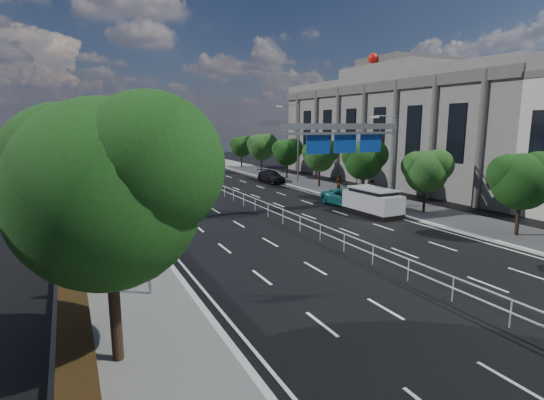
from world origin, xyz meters
TOP-DOWN VIEW (x-y plane):
  - ground at (0.00, 0.00)m, footprint 160.00×160.00m
  - sidewalk_near at (-11.50, 0.00)m, footprint 5.00×140.00m
  - sidewalk_far at (11.50, 0.00)m, footprint 5.00×140.00m
  - kerb_near at (-9.00, 0.00)m, footprint 0.25×140.00m
  - kerb_far at (9.00, 0.00)m, footprint 0.25×140.00m
  - median_fence at (0.00, 22.50)m, footprint 0.05×85.00m
  - hedge_near at (-13.30, 5.00)m, footprint 1.00×36.00m
  - toilet_sign at (-10.95, 0.00)m, footprint 1.62×0.18m
  - overhead_gantry at (6.74, 10.05)m, footprint 10.24×0.38m
  - streetlight_far at (10.50, 26.00)m, footprint 2.78×2.40m
  - civic_hall at (23.72, 22.00)m, footprint 14.40×36.00m
  - near_tree_big at (-12.13, -4.53)m, footprint 5.72×5.33m
  - near_tree_back at (-11.94, 17.97)m, footprint 4.84×4.51m
  - far_tree_b at (11.25, -0.52)m, footprint 3.74×3.49m
  - far_tree_c at (11.24, 6.98)m, footprint 3.52×3.28m
  - far_tree_d at (11.25, 14.48)m, footprint 3.85×3.59m
  - far_tree_e at (11.25, 21.98)m, footprint 3.63×3.38m
  - far_tree_f at (11.24, 29.48)m, footprint 3.52×3.28m
  - far_tree_g at (11.25, 36.98)m, footprint 3.96×3.69m
  - far_tree_h at (11.24, 44.48)m, footprint 3.41×3.18m
  - white_minivan at (-7.35, 24.52)m, footprint 2.36×4.67m
  - red_bus at (-7.50, 46.18)m, footprint 4.44×12.26m
  - near_car_silver at (-1.00, 28.47)m, footprint 2.08×5.04m
  - near_car_dark at (-4.55, 53.50)m, footprint 1.88×5.19m
  - silver_minivan at (7.51, 8.56)m, footprint 2.25×4.96m
  - parked_car_teal at (7.78, 12.00)m, footprint 2.72×5.33m
  - parked_car_dark at (8.30, 27.90)m, footprint 2.02×4.79m
  - pedestrian_a at (9.85, 16.43)m, footprint 0.77×0.63m
  - pedestrian_b at (10.78, 12.76)m, footprint 1.09×1.01m

SIDE VIEW (x-z plane):
  - ground at x=0.00m, z-range 0.00..0.00m
  - sidewalk_near at x=-11.50m, z-range 0.00..0.14m
  - sidewalk_far at x=11.50m, z-range 0.00..0.14m
  - kerb_near at x=-9.00m, z-range -0.01..0.15m
  - kerb_far at x=9.00m, z-range -0.01..0.15m
  - hedge_near at x=-13.30m, z-range 0.14..0.58m
  - median_fence at x=0.00m, z-range 0.01..1.04m
  - parked_car_dark at x=8.30m, z-range 0.00..1.38m
  - parked_car_teal at x=7.78m, z-range 0.00..1.44m
  - near_car_dark at x=-4.55m, z-range 0.00..1.70m
  - near_car_silver at x=-1.00m, z-range 0.00..1.71m
  - white_minivan at x=-7.35m, z-range -0.02..1.94m
  - silver_minivan at x=7.51m, z-range -0.02..2.01m
  - pedestrian_a at x=9.85m, z-range 0.14..1.95m
  - pedestrian_b at x=10.78m, z-range 0.14..1.95m
  - red_bus at x=-7.50m, z-range 0.08..3.66m
  - toilet_sign at x=-10.95m, z-range 0.77..5.11m
  - far_tree_h at x=11.24m, z-range 0.97..5.88m
  - far_tree_c at x=11.24m, z-range 0.95..5.90m
  - far_tree_f at x=11.24m, z-range 0.98..6.00m
  - far_tree_e at x=11.25m, z-range 0.99..6.12m
  - far_tree_b at x=11.25m, z-range 1.01..6.24m
  - far_tree_d at x=11.25m, z-range 1.02..6.36m
  - far_tree_g at x=11.25m, z-range 1.03..6.48m
  - near_tree_back at x=-11.94m, z-range 1.27..7.96m
  - streetlight_far at x=10.50m, z-range 0.71..9.71m
  - near_tree_big at x=-12.13m, z-range 1.42..9.13m
  - overhead_gantry at x=6.74m, z-range 1.88..9.33m
  - civic_hall at x=23.72m, z-range -0.91..13.44m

